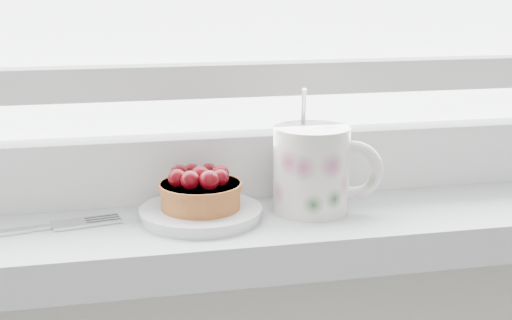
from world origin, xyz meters
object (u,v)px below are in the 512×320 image
object	(u,v)px
raspberry_tart	(200,190)
fork	(9,232)
floral_mug	(314,168)
saucer	(201,213)

from	to	relation	value
raspberry_tart	fork	size ratio (longest dim) A/B	0.40
raspberry_tart	floral_mug	distance (m)	0.12
saucer	raspberry_tart	world-z (taller)	raspberry_tart
raspberry_tart	fork	xyz separation A→B (m)	(-0.18, -0.00, -0.03)
saucer	fork	xyz separation A→B (m)	(-0.18, -0.00, -0.00)
saucer	floral_mug	size ratio (longest dim) A/B	0.97
raspberry_tart	floral_mug	bearing A→B (deg)	0.77
saucer	fork	bearing A→B (deg)	-179.14
floral_mug	saucer	bearing A→B (deg)	-179.39
saucer	floral_mug	world-z (taller)	floral_mug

